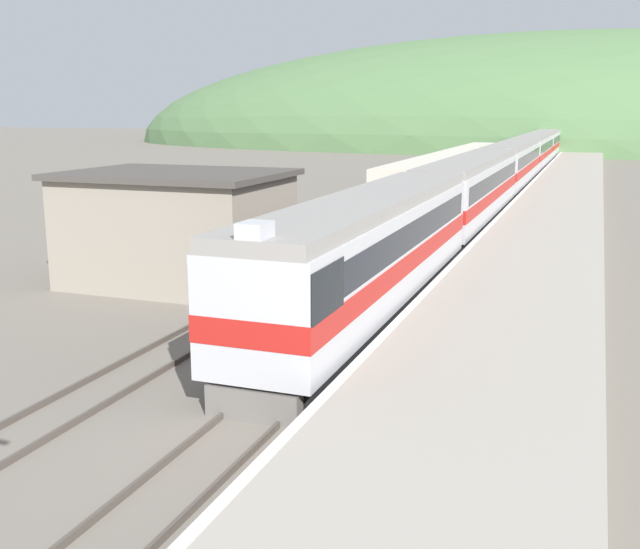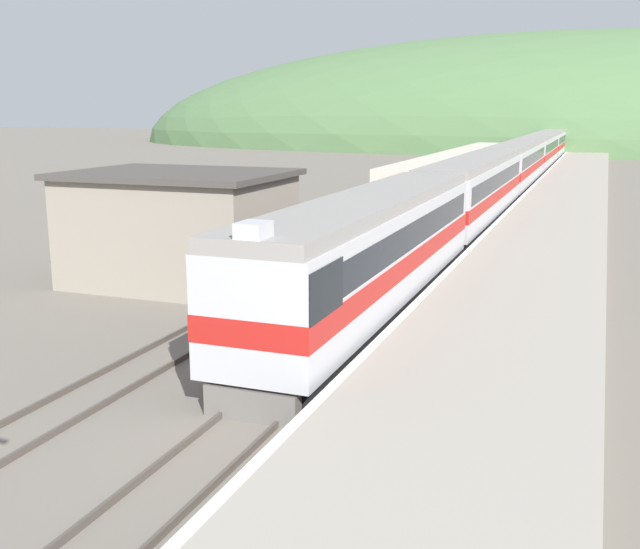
% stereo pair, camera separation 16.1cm
% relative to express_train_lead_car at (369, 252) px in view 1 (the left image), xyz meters
% --- Properties ---
extents(track_main, '(1.52, 180.00, 0.16)m').
position_rel_express_train_lead_car_xyz_m(track_main, '(0.00, 43.87, -2.24)').
color(track_main, '#4C443D').
rests_on(track_main, ground).
extents(track_siding, '(1.52, 180.00, 0.16)m').
position_rel_express_train_lead_car_xyz_m(track_siding, '(-4.41, 43.87, -2.24)').
color(track_siding, '#4C443D').
rests_on(track_siding, ground).
extents(platform, '(5.87, 140.00, 0.96)m').
position_rel_express_train_lead_car_xyz_m(platform, '(4.66, 23.87, -1.85)').
color(platform, '#9E9689').
rests_on(platform, ground).
extents(distant_hills, '(185.84, 83.63, 43.53)m').
position_rel_express_train_lead_car_xyz_m(distant_hills, '(0.00, 134.02, -2.32)').
color(distant_hills, '#517547').
rests_on(distant_hills, ground).
extents(station_shed, '(8.63, 6.54, 4.61)m').
position_rel_express_train_lead_car_xyz_m(station_shed, '(-8.89, 2.47, 0.00)').
color(station_shed, gray).
rests_on(station_shed, ground).
extents(express_train_lead_car, '(3.02, 19.28, 4.60)m').
position_rel_express_train_lead_car_xyz_m(express_train_lead_car, '(0.00, 0.00, 0.00)').
color(express_train_lead_car, black).
rests_on(express_train_lead_car, ground).
extents(carriage_second, '(3.01, 21.46, 4.24)m').
position_rel_express_train_lead_car_xyz_m(carriage_second, '(0.00, 21.49, -0.01)').
color(carriage_second, black).
rests_on(carriage_second, ground).
extents(carriage_third, '(3.01, 21.46, 4.24)m').
position_rel_express_train_lead_car_xyz_m(carriage_third, '(0.00, 43.83, -0.01)').
color(carriage_third, black).
rests_on(carriage_third, ground).
extents(carriage_fourth, '(3.01, 21.46, 4.24)m').
position_rel_express_train_lead_car_xyz_m(carriage_fourth, '(0.00, 66.18, -0.01)').
color(carriage_fourth, black).
rests_on(carriage_fourth, ground).
extents(carriage_fifth, '(3.01, 21.46, 4.24)m').
position_rel_express_train_lead_car_xyz_m(carriage_fifth, '(0.00, 88.52, -0.01)').
color(carriage_fifth, black).
rests_on(carriage_fifth, ground).
extents(siding_train, '(2.90, 40.21, 3.56)m').
position_rel_express_train_lead_car_xyz_m(siding_train, '(-4.41, 39.25, -0.48)').
color(siding_train, black).
rests_on(siding_train, ground).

